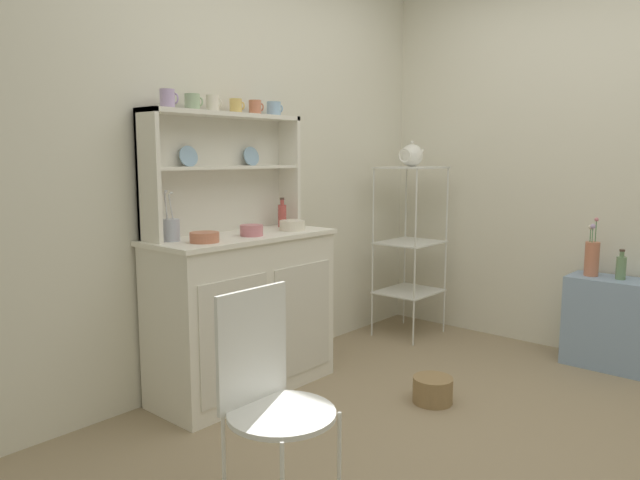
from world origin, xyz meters
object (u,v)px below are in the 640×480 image
at_px(bowl_mixing_large, 205,237).
at_px(jam_bottle, 282,215).
at_px(hutch_cabinet, 244,311).
at_px(porcelain_teapot, 412,155).
at_px(floor_basket, 433,390).
at_px(hutch_shelf_unit, 221,163).
at_px(cup_lilac_0, 168,99).
at_px(flower_vase, 592,257).
at_px(utensil_jar, 172,229).
at_px(bakers_rack, 410,233).
at_px(side_shelf_blue, 608,323).
at_px(wire_chair, 269,390).
at_px(oil_bottle, 621,267).

distance_m(bowl_mixing_large, jam_bottle, 0.72).
xyz_separation_m(hutch_cabinet, porcelain_teapot, (1.48, -0.12, 0.85)).
relative_size(hutch_cabinet, floor_basket, 5.07).
height_order(hutch_shelf_unit, porcelain_teapot, hutch_shelf_unit).
relative_size(cup_lilac_0, bowl_mixing_large, 0.64).
relative_size(bowl_mixing_large, flower_vase, 0.40).
xyz_separation_m(utensil_jar, porcelain_teapot, (1.88, -0.19, 0.36)).
xyz_separation_m(bakers_rack, side_shelf_blue, (0.23, -1.29, -0.47)).
relative_size(hutch_shelf_unit, porcelain_teapot, 4.00).
bearing_deg(floor_basket, wire_chair, -173.91).
height_order(side_shelf_blue, wire_chair, wire_chair).
xyz_separation_m(jam_bottle, porcelain_teapot, (1.09, -0.20, 0.35)).
height_order(bakers_rack, flower_vase, bakers_rack).
bearing_deg(hutch_shelf_unit, floor_basket, -62.82).
relative_size(wire_chair, porcelain_teapot, 3.43).
bearing_deg(hutch_cabinet, cup_lilac_0, 161.12).
relative_size(hutch_cabinet, utensil_jar, 4.18).
relative_size(cup_lilac_0, porcelain_teapot, 0.37).
xyz_separation_m(wire_chair, porcelain_teapot, (2.27, 0.90, 0.78)).
height_order(hutch_cabinet, porcelain_teapot, porcelain_teapot).
relative_size(hutch_cabinet, bowl_mixing_large, 7.38).
height_order(wire_chair, bowl_mixing_large, bowl_mixing_large).
xyz_separation_m(cup_lilac_0, oil_bottle, (2.07, -1.58, -0.94)).
bearing_deg(floor_basket, cup_lilac_0, 131.76).
distance_m(bakers_rack, flower_vase, 1.19).
relative_size(side_shelf_blue, floor_basket, 2.64).
distance_m(floor_basket, oil_bottle, 1.43).
bearing_deg(wire_chair, flower_vase, 10.86).
relative_size(wire_chair, floor_basket, 4.06).
xyz_separation_m(hutch_cabinet, cup_lilac_0, (-0.36, 0.12, 1.12)).
distance_m(side_shelf_blue, cup_lilac_0, 2.88).
bearing_deg(hutch_shelf_unit, flower_vase, -40.22).
height_order(bakers_rack, cup_lilac_0, cup_lilac_0).
bearing_deg(flower_vase, floor_basket, 160.84).
relative_size(bakers_rack, flower_vase, 3.36).
bearing_deg(hutch_cabinet, porcelain_teapot, -4.44).
relative_size(jam_bottle, flower_vase, 0.48).
bearing_deg(cup_lilac_0, bakers_rack, -7.35).
bearing_deg(flower_vase, porcelain_teapot, 101.15).
relative_size(cup_lilac_0, flower_vase, 0.26).
bearing_deg(jam_bottle, bakers_rack, -10.46).
distance_m(bowl_mixing_large, flower_vase, 2.37).
bearing_deg(hutch_cabinet, floor_basket, -58.65).
xyz_separation_m(floor_basket, jam_bottle, (-0.14, 0.96, 0.87)).
relative_size(cup_lilac_0, oil_bottle, 0.51).
distance_m(bakers_rack, utensil_jar, 1.90).
bearing_deg(utensil_jar, side_shelf_blue, -35.15).
bearing_deg(porcelain_teapot, jam_bottle, 169.52).
distance_m(hutch_shelf_unit, bakers_rack, 1.59).
xyz_separation_m(cup_lilac_0, jam_bottle, (0.75, -0.04, -0.62)).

